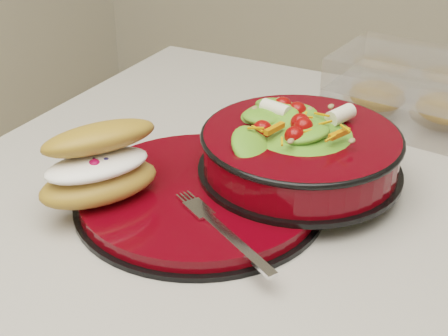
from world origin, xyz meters
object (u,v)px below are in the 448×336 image
at_px(dinner_plate, 200,195).
at_px(croissant, 101,165).
at_px(fork, 225,233).
at_px(salad_bowl, 301,144).
at_px(pastry_box, 412,91).

xyz_separation_m(dinner_plate, croissant, (-0.09, -0.06, 0.05)).
relative_size(dinner_plate, fork, 2.06).
distance_m(salad_bowl, croissant, 0.23).
relative_size(salad_bowl, croissant, 1.45).
bearing_deg(dinner_plate, pastry_box, 64.52).
distance_m(dinner_plate, pastry_box, 0.37).
relative_size(salad_bowl, pastry_box, 1.04).
bearing_deg(croissant, salad_bowl, -16.86).
xyz_separation_m(salad_bowl, fork, (-0.02, -0.15, -0.03)).
relative_size(fork, pastry_box, 0.60).
height_order(salad_bowl, pastry_box, salad_bowl).
height_order(dinner_plate, pastry_box, pastry_box).
xyz_separation_m(dinner_plate, pastry_box, (0.16, 0.33, 0.03)).
distance_m(dinner_plate, salad_bowl, 0.13).
height_order(salad_bowl, fork, salad_bowl).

